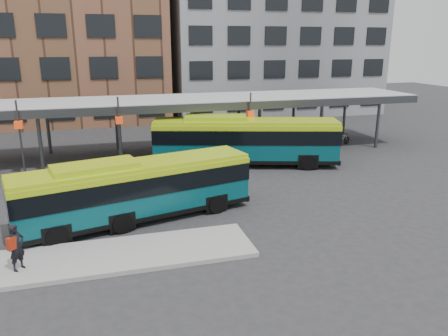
% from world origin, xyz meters
% --- Properties ---
extents(ground, '(120.00, 120.00, 0.00)m').
position_xyz_m(ground, '(0.00, 0.00, 0.00)').
color(ground, '#28282B').
rests_on(ground, ground).
extents(boarding_island, '(14.00, 3.00, 0.18)m').
position_xyz_m(boarding_island, '(-5.50, -3.00, 0.09)').
color(boarding_island, gray).
rests_on(boarding_island, ground).
extents(canopy, '(40.00, 6.53, 4.80)m').
position_xyz_m(canopy, '(-0.06, 12.87, 3.91)').
color(canopy, '#999B9E').
rests_on(canopy, ground).
extents(building_brick, '(26.00, 14.00, 22.00)m').
position_xyz_m(building_brick, '(-10.00, 32.00, 11.00)').
color(building_brick, brown).
rests_on(building_brick, ground).
extents(building_grey, '(24.00, 14.00, 20.00)m').
position_xyz_m(building_grey, '(16.00, 32.00, 10.00)').
color(building_grey, slate).
rests_on(building_grey, ground).
extents(bus_front, '(11.27, 4.92, 3.04)m').
position_xyz_m(bus_front, '(-2.80, 0.60, 1.58)').
color(bus_front, '#06434A').
rests_on(bus_front, ground).
extents(bus_rear, '(12.62, 6.06, 3.41)m').
position_xyz_m(bus_rear, '(5.21, 8.47, 1.78)').
color(bus_rear, '#06434A').
rests_on(bus_rear, ground).
extents(pedestrian, '(0.73, 0.76, 1.76)m').
position_xyz_m(pedestrian, '(-7.39, -3.33, 1.07)').
color(pedestrian, black).
rests_on(pedestrian, boarding_island).
extents(bike_rack, '(5.51, 1.28, 1.02)m').
position_xyz_m(bike_rack, '(13.14, 12.16, 0.46)').
color(bike_rack, slate).
rests_on(bike_rack, ground).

